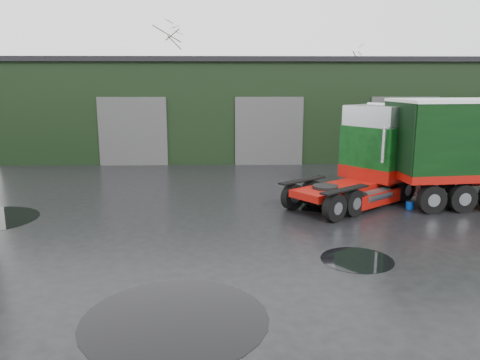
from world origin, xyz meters
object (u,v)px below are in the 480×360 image
object	(u,v)px
tree_back_b	(341,94)
wash_bucket	(410,205)
tree_back_a	(167,83)
hero_tractor	(352,157)
warehouse	(262,106)

from	to	relation	value
tree_back_b	wash_bucket	bearing A→B (deg)	-97.18
tree_back_b	tree_back_a	bearing A→B (deg)	180.00
hero_tractor	wash_bucket	size ratio (longest dim) A/B	20.78
hero_tractor	warehouse	bearing A→B (deg)	151.36
hero_tractor	tree_back_b	distance (m)	26.15
hero_tractor	tree_back_b	xyz separation A→B (m)	(5.50, 25.50, 1.76)
wash_bucket	tree_back_b	world-z (taller)	tree_back_b
wash_bucket	tree_back_a	world-z (taller)	tree_back_a
wash_bucket	tree_back_b	size ratio (longest dim) A/B	0.04
warehouse	tree_back_a	size ratio (longest dim) A/B	3.41
warehouse	tree_back_a	world-z (taller)	tree_back_a
hero_tractor	tree_back_b	size ratio (longest dim) A/B	0.85
warehouse	tree_back_b	bearing A→B (deg)	51.34
warehouse	tree_back_b	distance (m)	12.82
hero_tractor	tree_back_a	size ratio (longest dim) A/B	0.67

